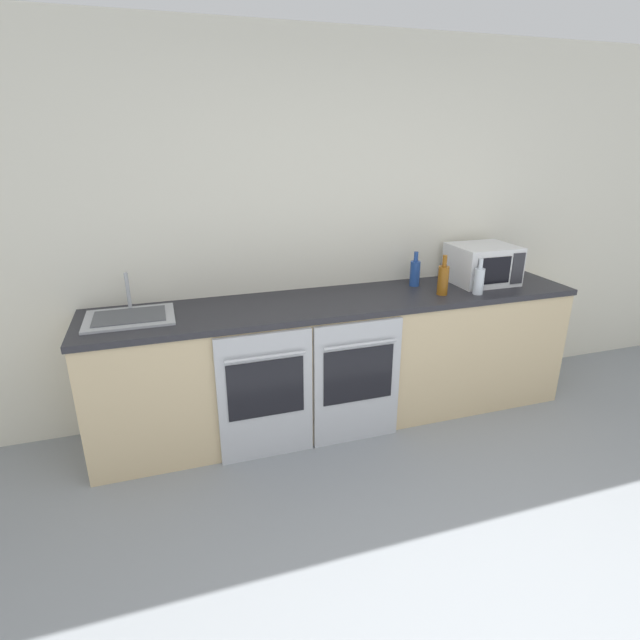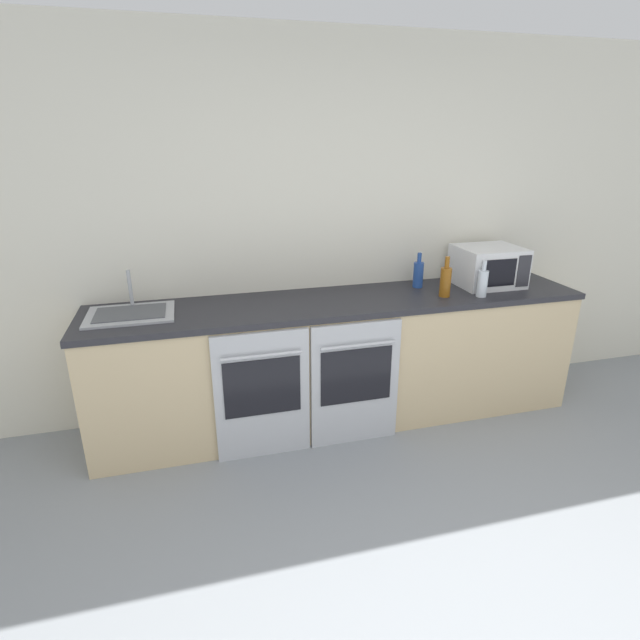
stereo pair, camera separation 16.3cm
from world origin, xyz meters
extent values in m
cube|color=silver|center=(0.00, 2.46, 1.30)|extent=(10.00, 0.06, 2.60)
cube|color=#D1B789|center=(0.00, 2.12, 0.43)|extent=(3.35, 0.63, 0.86)
cube|color=#28282D|center=(0.00, 2.12, 0.88)|extent=(3.37, 0.65, 0.04)
cube|color=#B7BABF|center=(-0.61, 1.79, 0.43)|extent=(0.59, 0.03, 0.85)
cube|color=black|center=(-0.61, 1.77, 0.49)|extent=(0.47, 0.01, 0.37)
cylinder|color=#B7BABF|center=(-0.61, 1.75, 0.72)|extent=(0.49, 0.02, 0.02)
cube|color=#B7BABF|center=(-0.01, 1.79, 0.43)|extent=(0.59, 0.03, 0.85)
cube|color=black|center=(-0.01, 1.77, 0.49)|extent=(0.47, 0.01, 0.37)
cylinder|color=#B7BABF|center=(-0.01, 1.75, 0.72)|extent=(0.49, 0.02, 0.02)
cube|color=silver|center=(1.14, 2.18, 1.05)|extent=(0.45, 0.39, 0.28)
cube|color=black|center=(1.10, 1.98, 1.05)|extent=(0.27, 0.01, 0.19)
cube|color=#2D2D33|center=(1.30, 1.98, 1.05)|extent=(0.10, 0.01, 0.23)
cylinder|color=#8C5114|center=(0.70, 2.00, 1.00)|extent=(0.07, 0.07, 0.20)
cylinder|color=#8C5114|center=(0.70, 2.00, 1.14)|extent=(0.03, 0.03, 0.08)
cylinder|color=#234793|center=(0.62, 2.25, 1.00)|extent=(0.07, 0.07, 0.18)
cylinder|color=#234793|center=(0.62, 2.25, 1.12)|extent=(0.03, 0.03, 0.07)
cylinder|color=silver|center=(0.94, 1.93, 1.00)|extent=(0.07, 0.07, 0.18)
cylinder|color=silver|center=(0.94, 1.93, 1.12)|extent=(0.03, 0.03, 0.07)
cube|color=#A8AAAF|center=(-1.36, 2.14, 0.91)|extent=(0.52, 0.39, 0.01)
cube|color=#4C4F54|center=(-1.36, 2.14, 0.92)|extent=(0.42, 0.28, 0.01)
cylinder|color=#A8AAAF|center=(-1.36, 2.30, 1.04)|extent=(0.02, 0.02, 0.23)
camera|label=1|loc=(-1.13, -0.90, 1.94)|focal=28.00mm
camera|label=2|loc=(-0.98, -0.95, 1.94)|focal=28.00mm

